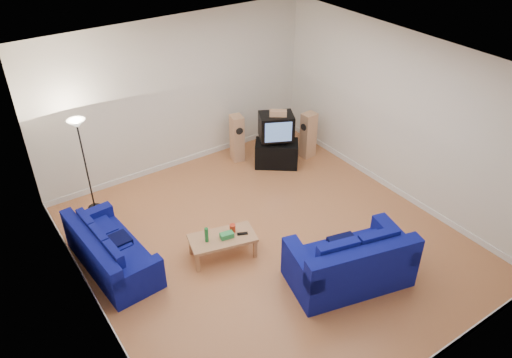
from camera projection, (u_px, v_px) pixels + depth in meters
room at (270, 167)px, 7.91m from camera, size 6.01×6.51×3.21m
sofa_three_seat at (110, 254)px, 8.07m from camera, size 0.99×2.00×0.75m
sofa_loveseat at (351, 265)px, 7.75m from camera, size 2.05×1.45×0.93m
coffee_table at (222, 239)px, 8.28m from camera, size 1.19×0.79×0.40m
bottle at (207, 235)px, 8.09m from camera, size 0.06×0.06×0.27m
tissue_box at (227, 235)px, 8.21m from camera, size 0.24×0.16×0.09m
red_canister at (233, 228)px, 8.33m from camera, size 0.13×0.13×0.14m
remote at (242, 234)px, 8.30m from camera, size 0.18×0.12×0.02m
tv_stand at (276, 154)px, 10.77m from camera, size 1.03×0.96×0.56m
av_receiver at (276, 139)px, 10.64m from camera, size 0.53×0.51×0.10m
television at (276, 126)px, 10.44m from camera, size 0.86×0.77×0.54m
centre_speaker at (278, 113)px, 10.21m from camera, size 0.37×0.32×0.12m
speaker_left at (237, 138)px, 10.84m from camera, size 0.30×0.36×1.05m
speaker_right at (308, 135)px, 10.97m from camera, size 0.34×0.27×1.04m
floor_lamp at (79, 137)px, 8.74m from camera, size 0.32×0.32×1.88m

